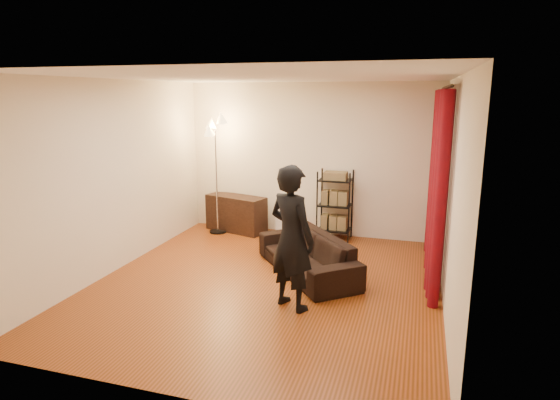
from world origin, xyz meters
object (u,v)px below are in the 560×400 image
(media_cabinet, at_px, (236,213))
(floor_lamp, at_px, (216,176))
(sofa, at_px, (307,254))
(person, at_px, (292,238))
(storage_boxes, at_px, (286,219))
(wire_shelf, at_px, (335,205))

(media_cabinet, height_order, floor_lamp, floor_lamp)
(sofa, distance_m, person, 1.26)
(floor_lamp, bearing_deg, storage_boxes, 13.17)
(person, bearing_deg, storage_boxes, -44.96)
(person, xyz_separation_m, wire_shelf, (-0.00, 2.84, -0.26))
(sofa, relative_size, floor_lamp, 0.91)
(sofa, xyz_separation_m, floor_lamp, (-2.05, 1.47, 0.77))
(storage_boxes, distance_m, wire_shelf, 0.95)
(wire_shelf, bearing_deg, storage_boxes, 177.10)
(storage_boxes, height_order, floor_lamp, floor_lamp)
(sofa, relative_size, person, 1.11)
(sofa, distance_m, wire_shelf, 1.76)
(person, bearing_deg, sofa, -58.37)
(sofa, xyz_separation_m, person, (0.08, -1.11, 0.58))
(sofa, bearing_deg, media_cabinet, -173.37)
(sofa, relative_size, wire_shelf, 1.57)
(floor_lamp, bearing_deg, wire_shelf, 6.79)
(person, distance_m, media_cabinet, 3.38)
(sofa, distance_m, storage_boxes, 1.94)
(media_cabinet, distance_m, floor_lamp, 0.80)
(storage_boxes, xyz_separation_m, floor_lamp, (-1.23, -0.29, 0.78))
(person, relative_size, storage_boxes, 3.21)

